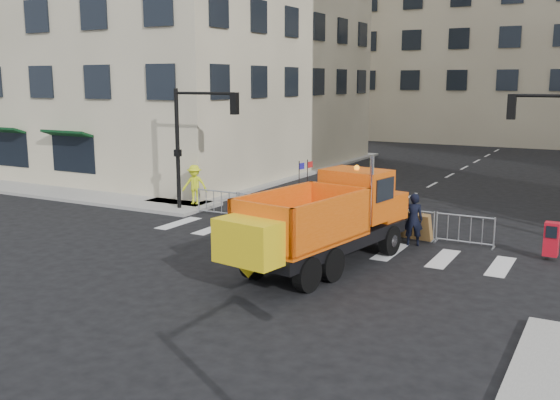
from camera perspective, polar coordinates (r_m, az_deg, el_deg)
The scene contains 11 objects.
ground at distance 17.82m, azimuth -3.52°, elevation -7.86°, with size 120.00×120.00×0.00m, color black.
sidewalk_back at distance 25.13m, azimuth 6.86°, elevation -2.20°, with size 64.00×5.00×0.15m, color gray.
building_far at distance 67.17m, azimuth 21.65°, elevation 15.45°, with size 30.00×18.00×24.00m, color tan.
traffic_light_left at distance 27.80m, azimuth -9.34°, elevation 4.47°, with size 0.18×0.18×5.40m, color black.
crowd_barriers at distance 24.50m, azimuth 4.47°, elevation -1.36°, with size 12.60×0.60×1.10m, color #9EA0A5, non-canonical shape.
plow_truck at distance 19.16m, azimuth 3.95°, elevation -1.78°, with size 3.84×9.14×3.45m.
cop_a at distance 22.33m, azimuth 12.08°, elevation -1.75°, with size 0.68×0.45×1.87m, color black.
cop_b at distance 23.35m, azimuth 7.08°, elevation -1.20°, with size 0.85×0.66×1.75m, color black.
cop_c at distance 23.09m, azimuth 8.79°, elevation -1.36°, with size 1.04×0.43×1.77m, color black.
worker at distance 28.75m, azimuth -7.81°, elevation 1.41°, with size 1.17×0.67×1.81m, color #E0F01C.
newspaper_box at distance 21.91m, azimuth 23.57°, elevation -3.30°, with size 0.45×0.40×1.10m, color red.
Camera 1 is at (9.04, -14.26, 5.69)m, focal length 40.00 mm.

